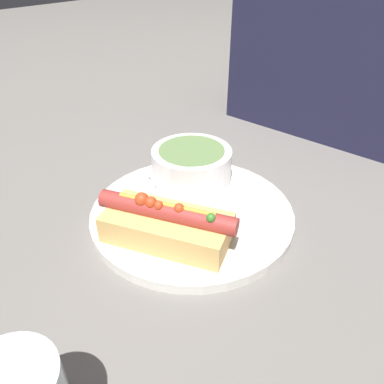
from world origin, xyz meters
name	(u,v)px	position (x,y,z in m)	size (l,w,h in m)	color
ground_plane	(192,217)	(0.00, 0.00, 0.00)	(4.00, 4.00, 0.00)	slate
dinner_plate	(192,213)	(0.00, 0.00, 0.01)	(0.27, 0.27, 0.01)	white
hot_dog	(167,224)	(0.02, -0.06, 0.04)	(0.17, 0.12, 0.06)	#DBAD60
soup_bowl	(192,164)	(-0.05, 0.06, 0.04)	(0.12, 0.12, 0.05)	white
spoon	(153,181)	(-0.09, 0.01, 0.02)	(0.11, 0.12, 0.01)	#B7B7BC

